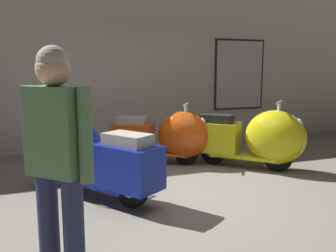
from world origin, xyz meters
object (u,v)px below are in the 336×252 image
at_px(scooter_0, 88,155).
at_px(scooter_2, 256,138).
at_px(scooter_1, 168,136).
at_px(visitor_0, 57,154).

relative_size(scooter_0, scooter_2, 1.11).
relative_size(scooter_1, scooter_2, 1.02).
xyz_separation_m(scooter_0, visitor_0, (-0.47, -1.99, 0.50)).
bearing_deg(visitor_0, scooter_1, 13.75).
height_order(scooter_1, visitor_0, visitor_0).
xyz_separation_m(scooter_2, visitor_0, (-3.17, -2.26, 0.51)).
bearing_deg(scooter_0, visitor_0, 132.94).
xyz_separation_m(scooter_1, scooter_2, (1.22, -0.80, 0.03)).
relative_size(scooter_1, visitor_0, 0.96).
xyz_separation_m(scooter_0, scooter_2, (2.70, 0.27, -0.01)).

